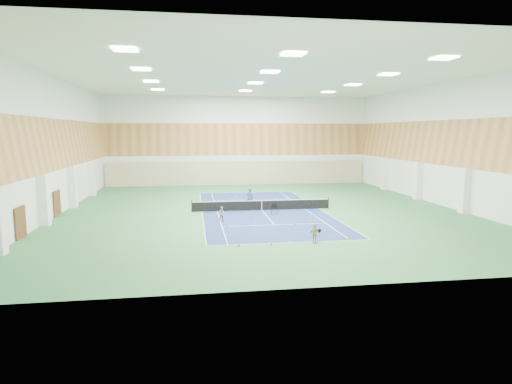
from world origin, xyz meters
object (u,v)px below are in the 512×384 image
child_apron (315,234)px  ball_cart (274,209)px  tennis_net (262,204)px  child_court (222,214)px  coach (250,198)px

child_apron → ball_cart: size_ratio=1.32×
ball_cart → tennis_net: bearing=122.8°
child_court → ball_cart: (4.73, 2.18, -0.14)m
tennis_net → coach: (-0.88, 1.73, 0.39)m
child_court → coach: bearing=55.0°
child_court → child_apron: bearing=-63.2°
coach → child_apron: coach is taller
child_court → tennis_net: bearing=39.6°
child_court → child_apron: child_apron is taller
coach → ball_cart: size_ratio=2.01×
tennis_net → ball_cart: (0.77, -2.18, -0.08)m
coach → child_court: 6.83m
child_apron → child_court: bearing=113.7°
tennis_net → child_apron: size_ratio=10.39×
tennis_net → child_apron: 12.30m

